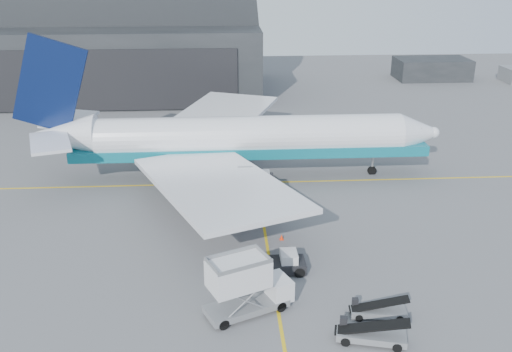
{
  "coord_description": "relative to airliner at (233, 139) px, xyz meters",
  "views": [
    {
      "loc": [
        -3.7,
        -37.85,
        23.85
      ],
      "look_at": [
        -0.65,
        10.69,
        4.5
      ],
      "focal_mm": 40.0,
      "sensor_mm": 36.0,
      "label": 1
    }
  ],
  "objects": [
    {
      "name": "taxi_lines",
      "position": [
        2.46,
        -9.09,
        -4.54
      ],
      "size": [
        80.0,
        42.12,
        0.02
      ],
      "color": "gold",
      "rests_on": "ground"
    },
    {
      "name": "pushback_tug",
      "position": [
        3.38,
        -20.4,
        -3.89
      ],
      "size": [
        3.76,
        2.23,
        1.73
      ],
      "rotation": [
        0.0,
        0.0,
        0.01
      ],
      "color": "black",
      "rests_on": "ground"
    },
    {
      "name": "belt_loader_a",
      "position": [
        8.13,
        -29.49,
        -3.98
      ],
      "size": [
        4.88,
        2.56,
        1.82
      ],
      "rotation": [
        0.0,
        0.0,
        -0.24
      ],
      "color": "gray",
      "rests_on": "ground"
    },
    {
      "name": "distant_bldg_a",
      "position": [
        40.46,
        50.24,
        -4.55
      ],
      "size": [
        14.0,
        8.0,
        4.0
      ],
      "primitive_type": "cube",
      "color": "black",
      "rests_on": "ground"
    },
    {
      "name": "airliner",
      "position": [
        0.0,
        0.0,
        0.0
      ],
      "size": [
        46.3,
        44.9,
        16.25
      ],
      "color": "white",
      "rests_on": "ground"
    },
    {
      "name": "traffic_cone",
      "position": [
        3.83,
        -15.11,
        -4.31
      ],
      "size": [
        0.35,
        0.35,
        0.5
      ],
      "color": "#FF2F08",
      "rests_on": "ground"
    },
    {
      "name": "catering_truck",
      "position": [
        0.16,
        -25.79,
        -2.39
      ],
      "size": [
        6.59,
        4.6,
        4.26
      ],
      "rotation": [
        0.0,
        0.0,
        0.42
      ],
      "color": "gray",
      "rests_on": "ground"
    },
    {
      "name": "hangar",
      "position": [
        -19.54,
        43.19,
        5.0
      ],
      "size": [
        50.0,
        28.3,
        28.0
      ],
      "color": "black",
      "rests_on": "ground"
    },
    {
      "name": "ground",
      "position": [
        2.46,
        -21.76,
        -4.55
      ],
      "size": [
        200.0,
        200.0,
        0.0
      ],
      "primitive_type": "plane",
      "color": "#565659",
      "rests_on": "ground"
    },
    {
      "name": "belt_loader_b",
      "position": [
        9.32,
        -26.81,
        -4.07
      ],
      "size": [
        4.16,
        1.79,
        1.56
      ],
      "rotation": [
        0.0,
        0.0,
        -0.11
      ],
      "color": "gray",
      "rests_on": "ground"
    }
  ]
}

